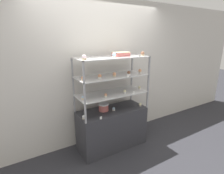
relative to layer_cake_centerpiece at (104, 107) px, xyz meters
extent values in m
plane|color=#2D2D33|center=(0.14, -0.04, -0.77)|extent=(20.00, 20.00, 0.00)
cube|color=silver|center=(0.14, 0.35, 0.53)|extent=(8.00, 0.05, 2.60)
cube|color=#333338|center=(0.14, -0.04, -0.42)|extent=(1.20, 0.50, 0.71)
cube|color=#99999E|center=(-0.45, 0.20, 0.09)|extent=(0.02, 0.02, 0.30)
cube|color=#99999E|center=(0.73, 0.20, 0.09)|extent=(0.02, 0.02, 0.30)
cube|color=#99999E|center=(-0.45, -0.28, 0.09)|extent=(0.02, 0.02, 0.30)
cube|color=#99999E|center=(0.73, -0.28, 0.09)|extent=(0.02, 0.02, 0.30)
cube|color=silver|center=(0.14, -0.04, 0.23)|extent=(1.20, 0.50, 0.01)
cube|color=#99999E|center=(-0.45, 0.20, 0.39)|extent=(0.02, 0.02, 0.30)
cube|color=#99999E|center=(0.73, 0.20, 0.39)|extent=(0.02, 0.02, 0.30)
cube|color=#99999E|center=(-0.45, -0.28, 0.39)|extent=(0.02, 0.02, 0.30)
cube|color=#99999E|center=(0.73, -0.28, 0.39)|extent=(0.02, 0.02, 0.30)
cube|color=silver|center=(0.14, -0.04, 0.54)|extent=(1.20, 0.50, 0.01)
cube|color=#99999E|center=(-0.45, 0.20, 0.70)|extent=(0.02, 0.02, 0.30)
cube|color=#99999E|center=(0.73, 0.20, 0.70)|extent=(0.02, 0.02, 0.30)
cube|color=#99999E|center=(-0.45, -0.28, 0.70)|extent=(0.02, 0.02, 0.30)
cube|color=#99999E|center=(0.73, -0.28, 0.70)|extent=(0.02, 0.02, 0.30)
cube|color=silver|center=(0.14, -0.04, 0.84)|extent=(1.20, 0.50, 0.01)
cylinder|color=#C66660|center=(0.00, 0.00, -0.01)|extent=(0.17, 0.17, 0.11)
cylinder|color=white|center=(0.00, 0.00, 0.05)|extent=(0.17, 0.17, 0.02)
cube|color=#C66660|center=(0.34, 0.00, 0.88)|extent=(0.26, 0.18, 0.06)
cube|color=#F4EAB2|center=(0.34, 0.00, 0.91)|extent=(0.26, 0.18, 0.01)
cylinder|color=beige|center=(-0.41, -0.12, -0.05)|extent=(0.05, 0.05, 0.02)
sphere|color=white|center=(-0.41, -0.12, -0.03)|extent=(0.05, 0.05, 0.05)
cylinder|color=white|center=(0.15, -0.08, -0.05)|extent=(0.05, 0.05, 0.02)
sphere|color=silver|center=(0.15, -0.08, -0.03)|extent=(0.05, 0.05, 0.05)
cylinder|color=beige|center=(0.68, -0.16, -0.05)|extent=(0.05, 0.05, 0.02)
sphere|color=#F4EAB2|center=(0.68, -0.16, -0.03)|extent=(0.05, 0.05, 0.05)
cube|color=white|center=(-0.19, -0.27, -0.04)|extent=(0.04, 0.00, 0.04)
cylinder|color=#CCB28C|center=(-0.40, -0.09, 0.25)|extent=(0.04, 0.04, 0.03)
sphere|color=silver|center=(-0.40, -0.09, 0.28)|extent=(0.05, 0.05, 0.05)
cylinder|color=beige|center=(-0.05, -0.17, 0.25)|extent=(0.04, 0.04, 0.03)
sphere|color=#E5996B|center=(-0.05, -0.17, 0.28)|extent=(0.05, 0.05, 0.05)
cylinder|color=white|center=(0.32, -0.16, 0.25)|extent=(0.04, 0.04, 0.03)
sphere|color=#F4EAB2|center=(0.32, -0.16, 0.28)|extent=(0.05, 0.05, 0.05)
cylinder|color=beige|center=(0.69, -0.10, 0.25)|extent=(0.04, 0.04, 0.03)
sphere|color=#F4EAB2|center=(0.69, -0.10, 0.28)|extent=(0.05, 0.05, 0.05)
cube|color=white|center=(0.43, -0.27, 0.26)|extent=(0.04, 0.00, 0.04)
cylinder|color=#CCB28C|center=(-0.40, -0.12, 0.56)|extent=(0.05, 0.05, 0.02)
sphere|color=#E5996B|center=(-0.40, -0.12, 0.58)|extent=(0.06, 0.06, 0.06)
cylinder|color=white|center=(-0.13, -0.13, 0.56)|extent=(0.05, 0.05, 0.02)
sphere|color=#E5996B|center=(-0.13, -0.13, 0.58)|extent=(0.06, 0.06, 0.06)
cylinder|color=#CCB28C|center=(0.15, -0.12, 0.56)|extent=(0.05, 0.05, 0.02)
sphere|color=#E5996B|center=(0.15, -0.12, 0.58)|extent=(0.06, 0.06, 0.06)
cylinder|color=white|center=(0.41, -0.14, 0.56)|extent=(0.05, 0.05, 0.02)
sphere|color=#8C5B42|center=(0.41, -0.14, 0.58)|extent=(0.06, 0.06, 0.06)
cylinder|color=beige|center=(0.69, -0.09, 0.56)|extent=(0.05, 0.05, 0.02)
sphere|color=#E5996B|center=(0.69, -0.09, 0.58)|extent=(0.06, 0.06, 0.06)
cube|color=white|center=(0.30, -0.27, 0.57)|extent=(0.04, 0.00, 0.04)
cylinder|color=#CCB28C|center=(-0.38, -0.17, 0.86)|extent=(0.06, 0.06, 0.02)
sphere|color=silver|center=(-0.38, -0.17, 0.89)|extent=(0.06, 0.06, 0.06)
cylinder|color=white|center=(0.14, -0.10, 0.86)|extent=(0.06, 0.06, 0.02)
sphere|color=silver|center=(0.14, -0.10, 0.89)|extent=(0.06, 0.06, 0.06)
cylinder|color=#CCB28C|center=(0.69, -0.14, 0.86)|extent=(0.06, 0.06, 0.02)
sphere|color=#8C5B42|center=(0.69, -0.14, 0.89)|extent=(0.06, 0.06, 0.06)
cube|color=white|center=(0.52, -0.27, 0.87)|extent=(0.04, 0.00, 0.04)
camera|label=1|loc=(-1.30, -2.46, 1.15)|focal=28.00mm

